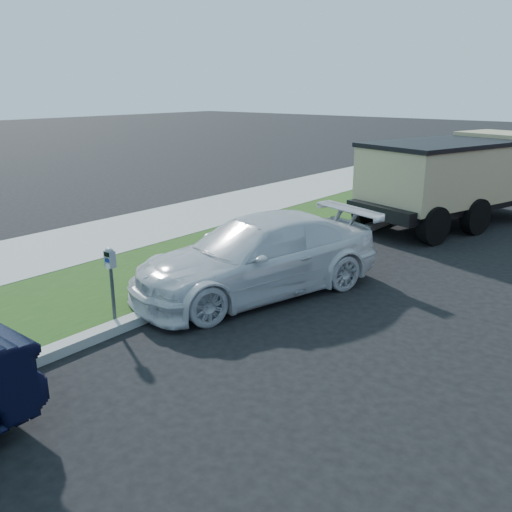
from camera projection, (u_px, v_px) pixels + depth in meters
The scene contains 5 objects.
ground at pixel (288, 361), 7.47m from camera, with size 120.00×120.00×0.00m, color black.
streetside at pixel (143, 250), 12.30m from camera, with size 6.12×50.00×0.15m.
parking_meter at pixel (111, 268), 8.23m from camera, with size 0.17×0.13×1.19m.
white_wagon at pixel (260, 255), 9.84m from camera, with size 1.94×4.76×1.38m, color silver.
dump_truck at pixel (461, 174), 14.80m from camera, with size 3.77×6.43×2.37m.
Camera 1 is at (3.93, -5.44, 3.60)m, focal length 38.00 mm.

